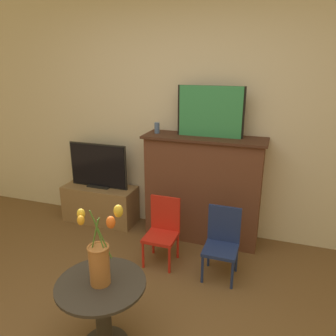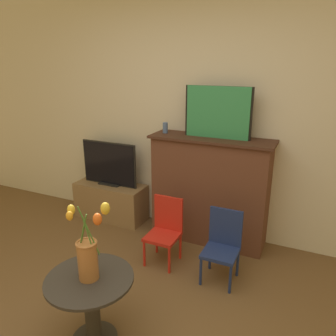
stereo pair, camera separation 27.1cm
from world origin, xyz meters
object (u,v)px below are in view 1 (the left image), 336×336
painting (210,112)px  chair_red (163,228)px  tv_monitor (98,166)px  chair_blue (222,240)px  vase_tulips (100,257)px

painting → chair_red: painting is taller
tv_monitor → chair_blue: tv_monitor is taller
painting → chair_red: size_ratio=1.05×
tv_monitor → chair_blue: 1.71m
chair_red → chair_blue: 0.58m
painting → vase_tulips: bearing=-100.8°
chair_red → chair_blue: size_ratio=1.00×
chair_blue → vase_tulips: (-0.59, -1.06, 0.36)m
tv_monitor → vase_tulips: size_ratio=1.33×
chair_red → chair_blue: (0.57, -0.04, 0.00)m
painting → vase_tulips: (-0.32, -1.66, -0.68)m
painting → chair_blue: (0.28, -0.60, -1.04)m
painting → chair_blue: size_ratio=1.05×
painting → tv_monitor: bearing=-179.1°
painting → tv_monitor: painting is taller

